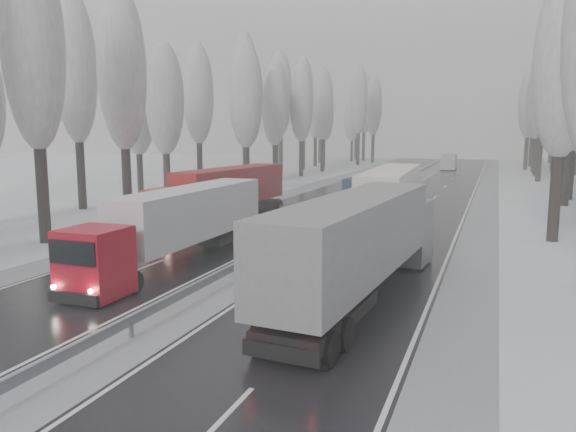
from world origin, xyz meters
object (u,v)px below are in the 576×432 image
Objects in this scene: truck_cream_box at (393,194)px; truck_red_white at (181,221)px; truck_grey_tarp at (363,239)px; truck_blue_box at (383,192)px; box_truck_distant at (449,161)px; truck_red_red at (224,191)px.

truck_cream_box is 1.12× the size of truck_red_white.
truck_grey_tarp reaches higher than truck_blue_box.
box_truck_distant is at bearing 92.42° from truck_blue_box.
truck_red_red is (-14.36, 16.04, -0.18)m from truck_grey_tarp.
truck_red_red reaches higher than truck_red_white.
truck_blue_box is 0.91× the size of truck_red_red.
truck_blue_box is at bearing 103.22° from truck_grey_tarp.
truck_grey_tarp is at bearing -16.31° from truck_red_white.
truck_blue_box is 12.17m from truck_red_red.
truck_red_white reaches higher than truck_blue_box.
truck_grey_tarp reaches higher than truck_red_white.
truck_grey_tarp is 21.18m from truck_blue_box.
truck_cream_box reaches higher than truck_red_red.
truck_blue_box is at bearing 29.45° from truck_red_red.
truck_grey_tarp is 1.01× the size of truck_cream_box.
truck_red_white is (-6.93, -17.95, 0.11)m from truck_blue_box.
truck_blue_box is 1.86× the size of box_truck_distant.
truck_red_red is at bearing -100.74° from box_truck_distant.
truck_grey_tarp reaches higher than truck_red_red.
truck_cream_box is 16.35m from truck_red_white.
truck_grey_tarp is at bearing -78.63° from truck_blue_box.
truck_red_white is at bearing -96.05° from box_truck_distant.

